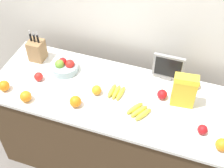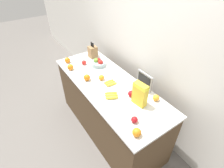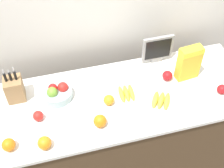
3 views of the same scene
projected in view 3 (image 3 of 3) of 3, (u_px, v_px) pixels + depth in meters
name	position (u px, v px, depth m)	size (l,w,h in m)	color
ground_plane	(121.00, 160.00, 2.97)	(14.00, 14.00, 0.00)	slate
wall_back	(103.00, 10.00, 2.41)	(9.00, 0.06, 2.60)	silver
counter	(122.00, 133.00, 2.63)	(1.97, 0.74, 0.93)	#4C3823
knife_block	(14.00, 89.00, 2.22)	(0.13, 0.13, 0.30)	#937047
small_monitor	(157.00, 49.00, 2.46)	(0.25, 0.03, 0.25)	gray
cereal_box	(189.00, 62.00, 2.32)	(0.18, 0.10, 0.28)	gold
fruit_bowl	(57.00, 92.00, 2.26)	(0.23, 0.23, 0.12)	#99B2B7
banana_bunch_left	(161.00, 100.00, 2.24)	(0.19, 0.20, 0.04)	yellow
banana_bunch_right	(126.00, 93.00, 2.29)	(0.12, 0.16, 0.04)	yellow
apple_middle	(167.00, 76.00, 2.39)	(0.08, 0.08, 0.08)	#A31419
apple_rightmost	(222.00, 89.00, 2.30)	(0.07, 0.07, 0.07)	#A31419
apple_near_bananas	(38.00, 116.00, 2.13)	(0.07, 0.07, 0.07)	red
orange_by_cereal	(184.00, 54.00, 2.56)	(0.08, 0.08, 0.08)	orange
orange_near_bowl	(44.00, 143.00, 1.97)	(0.09, 0.09, 0.09)	orange
orange_mid_left	(100.00, 121.00, 2.09)	(0.09, 0.09, 0.09)	orange
orange_front_right	(109.00, 100.00, 2.22)	(0.08, 0.08, 0.08)	orange
orange_front_left	(9.00, 145.00, 1.96)	(0.09, 0.09, 0.09)	orange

